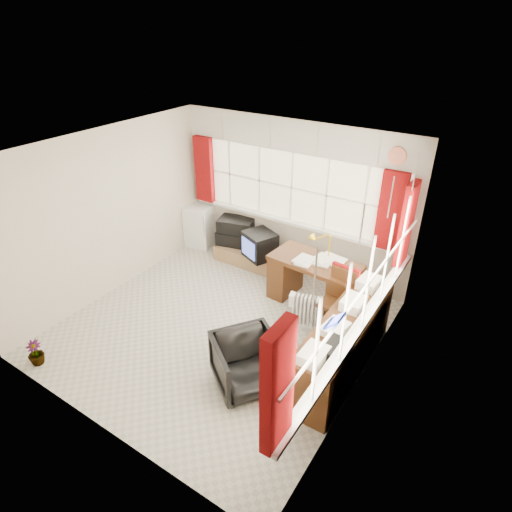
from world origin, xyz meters
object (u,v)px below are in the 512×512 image
at_px(tv_bench, 254,258).
at_px(mini_fridge, 200,225).
at_px(task_chair, 340,298).
at_px(radiator, 305,315).
at_px(desk, 314,280).
at_px(office_chair, 247,363).
at_px(desk_lamp, 330,241).
at_px(credenza, 343,343).
at_px(crt_tv, 260,245).

bearing_deg(tv_bench, mini_fridge, 176.34).
height_order(task_chair, radiator, task_chair).
height_order(desk, radiator, desk).
distance_m(office_chair, tv_bench, 2.79).
relative_size(desk_lamp, credenza, 0.20).
distance_m(task_chair, tv_bench, 2.13).
bearing_deg(radiator, task_chair, 33.01).
relative_size(task_chair, crt_tv, 1.54).
bearing_deg(crt_tv, radiator, -35.70).
height_order(desk_lamp, mini_fridge, desk_lamp).
height_order(tv_bench, crt_tv, crt_tv).
height_order(desk, tv_bench, desk).
bearing_deg(desk_lamp, mini_fridge, 171.75).
xyz_separation_m(desk, crt_tv, (-1.20, 0.40, 0.05)).
bearing_deg(crt_tv, credenza, -34.19).
xyz_separation_m(crt_tv, mini_fridge, (-1.43, 0.17, -0.08)).
bearing_deg(task_chair, tv_bench, 156.74).
xyz_separation_m(radiator, crt_tv, (-1.37, 0.98, 0.25)).
xyz_separation_m(task_chair, mini_fridge, (-3.17, 0.91, -0.12)).
bearing_deg(office_chair, radiator, 32.13).
height_order(desk, mini_fridge, desk).
relative_size(radiator, credenza, 0.27).
bearing_deg(office_chair, credenza, -8.00).
bearing_deg(radiator, tv_bench, 145.18).
relative_size(desk, credenza, 0.68).
bearing_deg(desk_lamp, tv_bench, 167.99).
height_order(desk_lamp, crt_tv, desk_lamp).
xyz_separation_m(office_chair, credenza, (0.82, 0.85, 0.06)).
height_order(radiator, tv_bench, radiator).
bearing_deg(task_chair, crt_tv, 157.17).
bearing_deg(desk, office_chair, -87.58).
xyz_separation_m(office_chair, mini_fridge, (-2.71, 2.45, 0.06)).
distance_m(radiator, crt_tv, 1.70).
distance_m(task_chair, office_chair, 1.63).
xyz_separation_m(desk_lamp, radiator, (0.05, -0.75, -0.81)).
bearing_deg(desk, radiator, -74.22).
height_order(office_chair, tv_bench, office_chair).
distance_m(desk, radiator, 0.64).
bearing_deg(tv_bench, task_chair, -23.26).
relative_size(desk_lamp, tv_bench, 0.29).
relative_size(credenza, crt_tv, 3.19).
xyz_separation_m(radiator, credenza, (0.74, -0.45, 0.17)).
height_order(task_chair, crt_tv, task_chair).
bearing_deg(tv_bench, credenza, -33.70).
bearing_deg(radiator, office_chair, -93.72).
bearing_deg(mini_fridge, desk, -12.27).
relative_size(desk, crt_tv, 2.16).
bearing_deg(task_chair, credenza, -62.80).
distance_m(desk_lamp, tv_bench, 1.78).
bearing_deg(credenza, crt_tv, 145.81).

